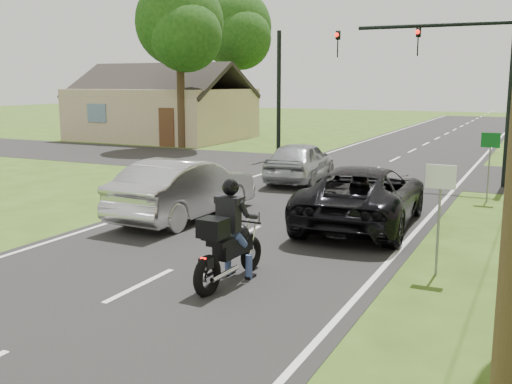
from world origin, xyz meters
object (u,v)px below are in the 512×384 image
dark_suv (363,196)px  traffic_signal (455,67)px  sign_green (490,150)px  motorcycle_rider (228,243)px  sign_white (440,193)px  silver_sedan (185,188)px  silver_suv (300,161)px

dark_suv → traffic_signal: 8.48m
dark_suv → sign_green: (2.58, 4.70, 0.82)m
motorcycle_rider → traffic_signal: 13.74m
motorcycle_rider → sign_green: 10.78m
dark_suv → sign_white: size_ratio=2.61×
dark_suv → sign_white: sign_white is taller
dark_suv → sign_green: 5.43m
motorcycle_rider → sign_white: bearing=35.5°
dark_suv → silver_sedan: (-4.55, -1.28, 0.04)m
motorcycle_rider → dark_suv: motorcycle_rider is taller
motorcycle_rider → sign_white: 4.05m
sign_white → sign_green: same height
motorcycle_rider → traffic_signal: bearing=84.1°
motorcycle_rider → sign_white: (3.33, 2.16, 0.83)m
motorcycle_rider → dark_suv: 5.54m
silver_suv → sign_white: sign_white is taller
traffic_signal → sign_white: bearing=-83.0°
dark_suv → sign_white: 4.14m
dark_suv → silver_sedan: bearing=11.8°
motorcycle_rider → silver_sedan: size_ratio=0.46×
silver_sedan → sign_green: sign_green is taller
silver_suv → sign_green: size_ratio=2.07×
traffic_signal → sign_green: 4.24m
dark_suv → silver_suv: dark_suv is taller
motorcycle_rider → sign_white: sign_white is taller
sign_green → silver_suv: bearing=171.6°
motorcycle_rider → silver_suv: motorcycle_rider is taller
motorcycle_rider → sign_green: bearing=73.4°
motorcycle_rider → silver_suv: 11.53m
silver_sedan → traffic_signal: 11.09m
silver_sedan → motorcycle_rider: bearing=132.5°
dark_suv → traffic_signal: size_ratio=0.87×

